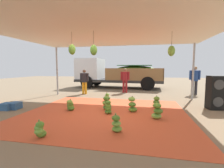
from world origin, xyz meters
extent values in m
plane|color=#7F6B51|center=(0.00, 3.00, 0.00)|extent=(40.00, 40.00, 0.00)
cube|color=#D1512D|center=(0.00, 0.00, 0.01)|extent=(5.73, 5.22, 0.01)
cylinder|color=#9EA0A5|center=(-3.80, 3.30, 1.43)|extent=(0.10, 0.10, 2.86)
cylinder|color=#9EA0A5|center=(3.80, 3.30, 1.43)|extent=(0.10, 0.10, 2.86)
cube|color=beige|center=(0.00, 0.00, 2.89)|extent=(8.00, 7.00, 0.06)
cylinder|color=#4C422D|center=(-0.33, -0.23, 2.64)|extent=(0.01, 0.01, 0.44)
ellipsoid|color=#518428|center=(-0.33, -0.23, 2.22)|extent=(0.24, 0.24, 0.36)
cylinder|color=#4C422D|center=(2.26, 0.36, 2.63)|extent=(0.01, 0.01, 0.46)
ellipsoid|color=#75A83D|center=(2.26, 0.36, 2.20)|extent=(0.24, 0.24, 0.36)
cylinder|color=#4C422D|center=(-1.12, -0.21, 2.66)|extent=(0.01, 0.01, 0.40)
ellipsoid|color=#60932D|center=(-1.12, -0.21, 2.26)|extent=(0.24, 0.24, 0.36)
ellipsoid|color=#60932D|center=(0.98, 0.33, 0.10)|extent=(0.41, 0.41, 0.17)
ellipsoid|color=#518428|center=(0.95, 0.30, 0.28)|extent=(0.35, 0.35, 0.17)
ellipsoid|color=#75A83D|center=(0.93, 0.35, 0.47)|extent=(0.32, 0.32, 0.17)
cylinder|color=olive|center=(0.95, 0.33, 0.53)|extent=(0.04, 0.04, 0.12)
ellipsoid|color=#518428|center=(-0.96, -2.29, 0.09)|extent=(0.26, 0.26, 0.16)
ellipsoid|color=#6B9E38|center=(-0.98, -2.34, 0.16)|extent=(0.30, 0.30, 0.16)
ellipsoid|color=#6B9E38|center=(-1.00, -2.32, 0.24)|extent=(0.27, 0.27, 0.16)
ellipsoid|color=#518428|center=(-0.97, -2.31, 0.31)|extent=(0.24, 0.24, 0.16)
cylinder|color=olive|center=(-0.99, -2.32, 0.37)|extent=(0.04, 0.04, 0.12)
ellipsoid|color=#6B9E38|center=(0.71, -1.62, 0.08)|extent=(0.33, 0.33, 0.14)
ellipsoid|color=#75A83D|center=(0.70, -1.64, 0.23)|extent=(0.32, 0.32, 0.14)
ellipsoid|color=#477523|center=(0.69, -1.65, 0.37)|extent=(0.25, 0.25, 0.14)
cylinder|color=olive|center=(0.69, -1.64, 0.43)|extent=(0.04, 0.04, 0.12)
ellipsoid|color=#477523|center=(1.87, 1.17, 0.09)|extent=(0.32, 0.32, 0.16)
ellipsoid|color=#477523|center=(1.87, 1.12, 0.24)|extent=(0.30, 0.30, 0.16)
ellipsoid|color=#60932D|center=(1.88, 1.12, 0.39)|extent=(0.34, 0.34, 0.16)
cylinder|color=olive|center=(1.87, 1.15, 0.45)|extent=(0.04, 0.04, 0.12)
ellipsoid|color=#477523|center=(-0.03, 0.47, 0.10)|extent=(0.44, 0.44, 0.18)
ellipsoid|color=#75A83D|center=(-0.06, 0.42, 0.27)|extent=(0.43, 0.43, 0.18)
ellipsoid|color=#477523|center=(-0.04, 0.41, 0.45)|extent=(0.37, 0.37, 0.18)
cylinder|color=olive|center=(-0.03, 0.44, 0.51)|extent=(0.04, 0.04, 0.12)
ellipsoid|color=#60932D|center=(-0.41, 2.08, 0.07)|extent=(0.28, 0.28, 0.12)
ellipsoid|color=#60932D|center=(-0.42, 2.06, 0.13)|extent=(0.27, 0.27, 0.12)
ellipsoid|color=#477523|center=(-0.41, 2.03, 0.19)|extent=(0.30, 0.30, 0.12)
ellipsoid|color=#75A83D|center=(-0.42, 2.06, 0.25)|extent=(0.29, 0.29, 0.12)
ellipsoid|color=#518428|center=(-0.40, 2.08, 0.31)|extent=(0.27, 0.27, 0.12)
cylinder|color=olive|center=(-0.42, 2.06, 0.37)|extent=(0.04, 0.04, 0.12)
ellipsoid|color=#477523|center=(0.14, -0.12, 0.08)|extent=(0.25, 0.25, 0.15)
ellipsoid|color=#518428|center=(0.14, -0.11, 0.19)|extent=(0.31, 0.31, 0.15)
ellipsoid|color=#60932D|center=(0.14, -0.09, 0.30)|extent=(0.26, 0.26, 0.15)
ellipsoid|color=#518428|center=(0.13, -0.09, 0.41)|extent=(0.27, 0.27, 0.15)
cylinder|color=olive|center=(0.12, -0.11, 0.47)|extent=(0.04, 0.04, 0.12)
ellipsoid|color=#477523|center=(-1.35, 0.03, 0.09)|extent=(0.38, 0.38, 0.17)
ellipsoid|color=#60932D|center=(-1.38, 0.05, 0.17)|extent=(0.33, 0.33, 0.17)
ellipsoid|color=#518428|center=(-1.37, 0.04, 0.26)|extent=(0.34, 0.34, 0.17)
ellipsoid|color=#75A83D|center=(-1.39, 0.01, 0.34)|extent=(0.23, 0.23, 0.17)
cylinder|color=olive|center=(-1.36, 0.03, 0.40)|extent=(0.04, 0.04, 0.12)
ellipsoid|color=#75A83D|center=(1.77, -0.33, 0.10)|extent=(0.36, 0.36, 0.18)
ellipsoid|color=#477523|center=(1.82, -0.37, 0.27)|extent=(0.38, 0.38, 0.18)
ellipsoid|color=#60932D|center=(1.79, -0.35, 0.44)|extent=(0.26, 0.26, 0.18)
cylinder|color=olive|center=(1.80, -0.35, 0.50)|extent=(0.04, 0.04, 0.12)
cube|color=#2D2D2D|center=(-0.69, 7.50, 0.60)|extent=(7.05, 2.80, 0.20)
cube|color=silver|center=(-3.18, 7.62, 1.55)|extent=(2.05, 2.36, 1.70)
cube|color=#232D38|center=(-4.16, 7.67, 1.89)|extent=(0.12, 1.97, 0.75)
cube|color=olive|center=(0.57, 6.24, 1.15)|extent=(4.30, 0.29, 0.90)
cube|color=olive|center=(0.69, 8.62, 1.15)|extent=(4.30, 0.29, 0.90)
cube|color=olive|center=(2.74, 7.33, 1.15)|extent=(0.20, 2.46, 0.90)
ellipsoid|color=#518428|center=(0.63, 7.43, 1.25)|extent=(3.88, 2.25, 1.11)
cube|color=#237533|center=(0.63, 7.43, 1.83)|extent=(2.67, 2.00, 0.04)
cylinder|color=black|center=(-3.10, 6.49, 0.50)|extent=(1.01, 0.33, 1.00)
cylinder|color=black|center=(-2.98, 8.75, 0.50)|extent=(1.01, 0.33, 1.00)
cylinder|color=black|center=(1.61, 6.25, 0.50)|extent=(1.01, 0.33, 1.00)
cylinder|color=black|center=(1.72, 8.51, 0.50)|extent=(1.01, 0.33, 1.00)
cylinder|color=maroon|center=(0.05, 4.85, 0.39)|extent=(0.15, 0.15, 0.79)
cylinder|color=maroon|center=(0.22, 4.85, 0.39)|extent=(0.15, 0.15, 0.79)
cylinder|color=maroon|center=(0.14, 4.85, 1.08)|extent=(0.36, 0.36, 0.59)
cylinder|color=maroon|center=(-0.10, 4.85, 1.11)|extent=(0.11, 0.11, 0.52)
cylinder|color=maroon|center=(0.37, 4.85, 1.11)|extent=(0.11, 0.11, 0.52)
sphere|color=#936B4C|center=(0.14, 4.85, 1.50)|extent=(0.21, 0.21, 0.21)
cylinder|color=#26262D|center=(4.27, 4.98, 0.42)|extent=(0.16, 0.16, 0.84)
cylinder|color=#26262D|center=(4.46, 4.98, 0.42)|extent=(0.16, 0.16, 0.84)
cylinder|color=navy|center=(4.37, 4.98, 1.16)|extent=(0.39, 0.39, 0.63)
cylinder|color=navy|center=(4.11, 4.98, 1.19)|extent=(0.12, 0.12, 0.56)
cylinder|color=navy|center=(4.62, 4.98, 1.19)|extent=(0.12, 0.12, 0.56)
sphere|color=#936B4C|center=(4.37, 4.98, 1.61)|extent=(0.23, 0.23, 0.23)
cylinder|color=orange|center=(-2.35, 3.82, 0.37)|extent=(0.14, 0.14, 0.75)
cylinder|color=orange|center=(-2.19, 3.82, 0.37)|extent=(0.14, 0.14, 0.75)
cylinder|color=#26262D|center=(-2.27, 3.82, 1.02)|extent=(0.34, 0.34, 0.56)
cylinder|color=#26262D|center=(-2.49, 3.82, 1.06)|extent=(0.11, 0.11, 0.50)
cylinder|color=#26262D|center=(-2.04, 3.82, 1.06)|extent=(0.11, 0.11, 0.50)
sphere|color=brown|center=(-2.27, 3.82, 1.43)|extent=(0.20, 0.20, 0.20)
cube|color=black|center=(4.13, 1.39, 0.34)|extent=(0.64, 0.55, 0.67)
cylinder|color=#383838|center=(4.13, 1.14, 0.34)|extent=(0.37, 0.07, 0.37)
cube|color=black|center=(4.13, 1.39, 1.00)|extent=(0.64, 0.55, 0.64)
cylinder|color=#383838|center=(4.13, 1.14, 1.00)|extent=(0.37, 0.07, 0.37)
cube|color=#335B8E|center=(-3.85, -0.34, 0.13)|extent=(0.43, 0.44, 0.26)
cube|color=#335B8E|center=(-3.64, -0.18, 0.13)|extent=(0.40, 0.46, 0.27)
camera|label=1|loc=(1.37, -5.47, 1.62)|focal=25.55mm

